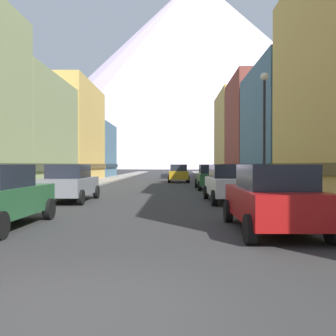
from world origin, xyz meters
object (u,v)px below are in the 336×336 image
car_right_1 (229,183)px  car_driving_0 (179,173)px  car_left_1 (70,183)px  pedestrian_0 (79,176)px  streetlamp_right (264,117)px  car_right_0 (273,198)px  potted_plant_0 (16,187)px  car_right_2 (211,177)px

car_right_1 → car_driving_0: (-2.20, 19.73, 0.00)m
car_left_1 → car_right_1: bearing=0.1°
pedestrian_0 → streetlamp_right: 16.83m
car_right_0 → streetlamp_right: 8.28m
car_right_1 → car_left_1: bearing=-179.9°
car_right_0 → pedestrian_0: bearing=117.5°
car_left_1 → car_right_0: size_ratio=1.00×
potted_plant_0 → car_right_2: bearing=35.3°
car_right_1 → car_right_2: 9.07m
car_right_1 → pedestrian_0: car_right_1 is taller
car_left_1 → streetlamp_right: bearing=-3.0°
car_right_1 → potted_plant_0: car_right_1 is taller
car_right_0 → car_right_2: 17.09m
car_left_1 → car_right_1: (7.60, 0.02, 0.00)m
car_driving_0 → pedestrian_0: car_driving_0 is taller
streetlamp_right → car_right_0: bearing=-101.6°
car_right_0 → car_right_2: bearing=90.0°
car_right_1 → car_right_2: size_ratio=1.01×
pedestrian_0 → streetlamp_right: (11.60, -11.79, 3.14)m
car_right_0 → potted_plant_0: bearing=138.8°
car_right_1 → potted_plant_0: (-10.80, 1.43, -0.31)m
potted_plant_0 → car_right_1: bearing=-7.6°
car_right_2 → potted_plant_0: size_ratio=5.33×
car_right_1 → streetlamp_right: (1.55, -0.50, 3.09)m
potted_plant_0 → streetlamp_right: streetlamp_right is taller
car_right_1 → car_driving_0: size_ratio=1.01×
pedestrian_0 → car_driving_0: bearing=47.1°
car_left_1 → car_driving_0: bearing=74.7°
car_right_1 → car_driving_0: bearing=96.4°
streetlamp_right → pedestrian_0: bearing=134.5°
car_left_1 → car_right_1: same height
potted_plant_0 → pedestrian_0: (0.75, 9.85, 0.26)m
car_right_0 → potted_plant_0: size_ratio=5.33×
car_right_2 → car_driving_0: size_ratio=1.00×
car_right_0 → car_right_1: same height
car_driving_0 → car_right_2: bearing=-78.3°
car_left_1 → pedestrian_0: (-2.45, 11.30, -0.05)m
car_right_0 → car_right_1: (-0.00, 8.02, 0.00)m
car_right_2 → car_driving_0: same height
car_right_2 → car_left_1: bearing=-129.9°
car_right_2 → pedestrian_0: (-10.05, 2.22, -0.05)m
car_right_1 → car_right_2: (0.00, 9.07, 0.00)m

